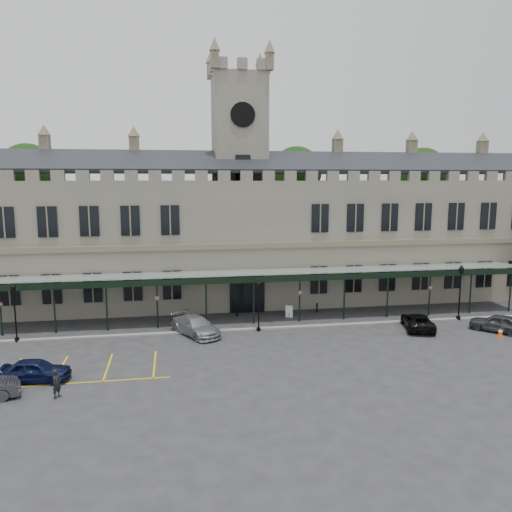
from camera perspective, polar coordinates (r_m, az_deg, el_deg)
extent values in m
plane|color=#2B2B2D|center=(36.03, 1.60, -10.93)|extent=(140.00, 140.00, 0.00)
cube|color=#6D685B|center=(50.10, -1.88, 1.72)|extent=(60.00, 10.00, 12.00)
cube|color=brown|center=(44.98, -1.01, 1.18)|extent=(60.00, 0.35, 0.50)
cube|color=black|center=(47.27, -1.52, 10.78)|extent=(60.00, 4.77, 2.20)
cube|color=black|center=(52.22, -2.29, 10.58)|extent=(60.00, 4.77, 2.20)
cube|color=black|center=(45.83, -1.01, -4.15)|extent=(3.20, 0.18, 3.80)
cube|color=#6D685B|center=(49.73, -1.91, 7.45)|extent=(5.00, 5.00, 22.00)
cylinder|color=silver|center=(47.54, -1.53, 15.84)|extent=(2.20, 0.12, 2.20)
cylinder|color=black|center=(47.47, -1.52, 15.85)|extent=(2.30, 0.04, 2.30)
cube|color=black|center=(47.19, -1.51, 9.81)|extent=(1.40, 0.12, 2.80)
cube|color=#8C9E93|center=(43.54, -0.65, -1.88)|extent=(50.00, 4.00, 0.40)
cube|color=black|center=(41.65, -0.23, -2.72)|extent=(50.00, 0.18, 0.50)
cube|color=gray|center=(41.15, 0.12, -8.31)|extent=(60.00, 0.40, 0.12)
cylinder|color=#332314|center=(60.61, -24.19, 2.18)|extent=(0.70, 0.70, 12.00)
sphere|color=black|center=(60.31, -24.61, 8.80)|extent=(6.00, 6.00, 6.00)
cylinder|color=#332314|center=(60.38, 4.54, 2.90)|extent=(0.70, 0.70, 12.00)
sphere|color=black|center=(60.08, 4.62, 9.56)|extent=(6.00, 6.00, 6.00)
cylinder|color=#332314|center=(66.09, 18.15, 3.00)|extent=(0.70, 0.70, 12.00)
sphere|color=black|center=(65.81, 18.44, 9.07)|extent=(6.00, 6.00, 6.00)
cylinder|color=black|center=(42.25, -25.64, -8.62)|extent=(0.35, 0.35, 0.29)
cylinder|color=black|center=(41.78, -25.81, -6.24)|extent=(0.12, 0.12, 3.91)
cube|color=black|center=(41.31, -26.00, -3.43)|extent=(0.27, 0.27, 0.39)
cone|color=black|center=(41.25, -26.03, -2.96)|extent=(0.43, 0.43, 0.29)
cylinder|color=black|center=(40.73, 0.30, -8.38)|extent=(0.32, 0.32, 0.27)
cylinder|color=black|center=(40.27, 0.30, -6.11)|extent=(0.11, 0.11, 3.61)
cube|color=black|center=(39.82, 0.30, -3.41)|extent=(0.25, 0.25, 0.36)
cone|color=black|center=(39.75, 0.30, -2.96)|extent=(0.40, 0.40, 0.27)
cylinder|color=black|center=(47.29, 22.11, -6.57)|extent=(0.38, 0.38, 0.31)
cylinder|color=black|center=(46.84, 22.25, -4.28)|extent=(0.13, 0.13, 4.19)
cube|color=black|center=(46.40, 22.41, -1.57)|extent=(0.29, 0.29, 0.42)
cone|color=black|center=(46.34, 22.44, -1.12)|extent=(0.46, 0.46, 0.31)
cube|color=#E04B07|center=(43.58, 26.11, -8.30)|extent=(0.40, 0.40, 0.04)
cone|color=#E04B07|center=(43.48, 26.14, -7.86)|extent=(0.46, 0.46, 0.74)
cylinder|color=silver|center=(43.45, 26.15, -7.73)|extent=(0.31, 0.31, 0.11)
cylinder|color=black|center=(44.63, 3.80, -6.74)|extent=(0.05, 0.05, 0.45)
cube|color=silver|center=(44.54, 3.81, -6.35)|extent=(0.62, 0.22, 1.08)
cylinder|color=black|center=(44.87, -2.21, -6.31)|extent=(0.17, 0.17, 0.95)
cylinder|color=black|center=(46.51, 6.98, -5.88)|extent=(0.15, 0.15, 0.87)
imported|color=#0C1337|center=(33.72, -23.89, -11.85)|extent=(4.26, 2.08, 1.40)
imported|color=gray|center=(39.86, -6.91, -7.92)|extent=(4.30, 5.44, 1.48)
imported|color=black|center=(43.19, 17.99, -7.12)|extent=(3.31, 5.03, 1.28)
imported|color=#323439|center=(44.81, 25.92, -6.90)|extent=(4.13, 4.29, 1.45)
imported|color=black|center=(30.87, -21.81, -13.38)|extent=(0.65, 0.73, 1.67)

